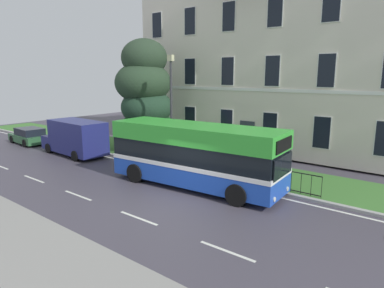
% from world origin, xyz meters
% --- Properties ---
extents(ground_plane, '(60.00, 56.00, 0.18)m').
position_xyz_m(ground_plane, '(0.00, 0.74, -0.02)').
color(ground_plane, '#45404B').
extents(georgian_townhouse, '(20.11, 9.48, 13.07)m').
position_xyz_m(georgian_townhouse, '(-2.02, 14.68, 6.68)').
color(georgian_townhouse, silver).
rests_on(georgian_townhouse, ground_plane).
extents(iron_verge_railing, '(13.75, 0.04, 0.97)m').
position_xyz_m(iron_verge_railing, '(-2.02, 4.40, 0.62)').
color(iron_verge_railing, black).
rests_on(iron_verge_railing, ground_plane).
extents(evergreen_tree, '(4.54, 4.54, 7.72)m').
position_xyz_m(evergreen_tree, '(-8.37, 6.79, 3.57)').
color(evergreen_tree, '#423328').
rests_on(evergreen_tree, ground_plane).
extents(single_decker_bus, '(8.87, 3.13, 3.04)m').
position_xyz_m(single_decker_bus, '(-0.65, 2.56, 1.60)').
color(single_decker_bus, blue).
rests_on(single_decker_bus, ground_plane).
extents(white_panel_van, '(5.57, 2.30, 2.37)m').
position_xyz_m(white_panel_van, '(-11.04, 2.74, 1.22)').
color(white_panel_van, navy).
rests_on(white_panel_van, ground_plane).
extents(parked_hatchback_01, '(3.88, 2.03, 1.26)m').
position_xyz_m(parked_hatchback_01, '(-17.43, 2.69, 0.61)').
color(parked_hatchback_01, '#2F6238').
rests_on(parked_hatchback_01, ground_plane).
extents(street_lamp_post, '(0.36, 0.24, 6.40)m').
position_xyz_m(street_lamp_post, '(-4.67, 5.34, 3.81)').
color(street_lamp_post, '#333338').
rests_on(street_lamp_post, ground_plane).
extents(litter_bin, '(0.55, 0.55, 1.17)m').
position_xyz_m(litter_bin, '(1.46, 5.01, 0.71)').
color(litter_bin, '#4C4742').
rests_on(litter_bin, ground_plane).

